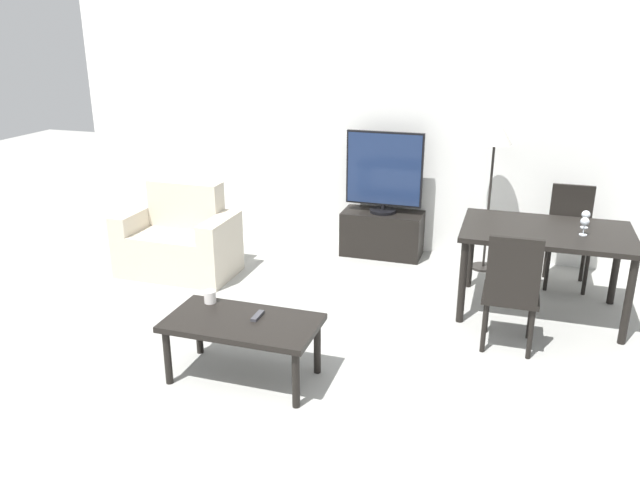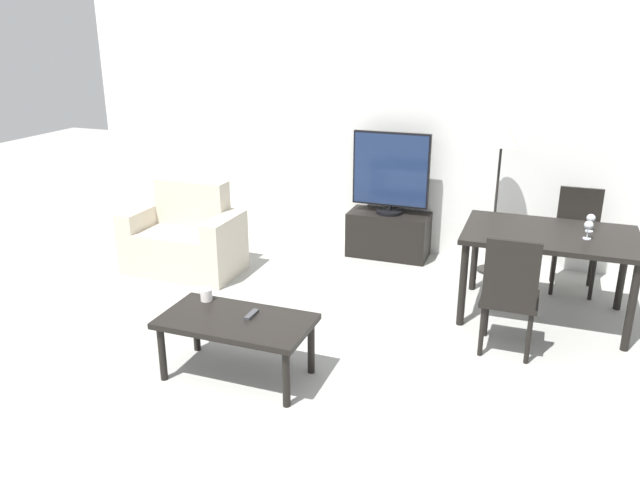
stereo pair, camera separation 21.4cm
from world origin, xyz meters
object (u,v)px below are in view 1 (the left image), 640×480
(armchair, at_px, (179,242))
(coffee_table, at_px, (242,327))
(floor_lamp, at_px, (495,139))
(dining_table, at_px, (546,239))
(dining_chair_near, at_px, (512,288))
(dining_chair_far, at_px, (569,232))
(wine_glass_center, at_px, (586,216))
(wine_glass_left, at_px, (585,223))
(tv, at_px, (384,172))
(cup_white_near, at_px, (210,297))
(remote_primary, at_px, (258,316))
(tv_stand, at_px, (382,233))

(armchair, relative_size, coffee_table, 1.07)
(armchair, relative_size, floor_lamp, 0.73)
(dining_table, xyz_separation_m, dining_chair_near, (-0.23, -0.75, -0.15))
(dining_chair_far, height_order, wine_glass_center, dining_chair_far)
(dining_chair_far, xyz_separation_m, wine_glass_left, (0.03, -0.82, 0.34))
(tv, xyz_separation_m, dining_chair_far, (1.78, -0.21, -0.38))
(wine_glass_left, height_order, wine_glass_center, same)
(tv, height_order, dining_table, tv)
(coffee_table, distance_m, floor_lamp, 3.07)
(wine_glass_center, bearing_deg, dining_chair_far, 94.81)
(wine_glass_center, bearing_deg, dining_table, -155.30)
(coffee_table, distance_m, cup_white_near, 0.39)
(coffee_table, distance_m, dining_chair_far, 3.26)
(coffee_table, bearing_deg, cup_white_near, 150.41)
(tv, distance_m, wine_glass_center, 2.01)
(armchair, relative_size, remote_primary, 7.28)
(remote_primary, bearing_deg, wine_glass_left, 36.38)
(armchair, distance_m, dining_chair_near, 3.14)
(coffee_table, bearing_deg, dining_table, 41.38)
(armchair, xyz_separation_m, cup_white_near, (1.05, -1.39, 0.17))
(dining_chair_far, bearing_deg, wine_glass_left, -87.95)
(armchair, bearing_deg, wine_glass_center, 3.93)
(tv, distance_m, remote_primary, 2.63)
(dining_table, xyz_separation_m, wine_glass_left, (0.26, -0.07, 0.19))
(cup_white_near, bearing_deg, tv_stand, 74.03)
(dining_table, relative_size, remote_primary, 8.87)
(tv_stand, distance_m, dining_chair_far, 1.81)
(dining_chair_far, distance_m, remote_primary, 3.15)
(tv, height_order, coffee_table, tv)
(cup_white_near, bearing_deg, floor_lamp, 53.73)
(tv_stand, height_order, wine_glass_left, wine_glass_left)
(cup_white_near, distance_m, wine_glass_center, 3.04)
(tv, xyz_separation_m, wine_glass_left, (1.81, -1.03, -0.05))
(tv_stand, bearing_deg, cup_white_near, -105.97)
(tv, bearing_deg, wine_glass_left, -29.54)
(armchair, height_order, remote_primary, armchair)
(tv, bearing_deg, dining_chair_far, -6.63)
(armchair, height_order, dining_chair_near, dining_chair_near)
(dining_table, bearing_deg, wine_glass_left, -14.87)
(tv_stand, xyz_separation_m, dining_table, (1.55, -0.96, 0.42))
(coffee_table, bearing_deg, wine_glass_left, 36.63)
(dining_table, relative_size, wine_glass_left, 9.11)
(tv_stand, relative_size, cup_white_near, 9.44)
(dining_table, relative_size, wine_glass_center, 9.11)
(dining_table, height_order, floor_lamp, floor_lamp)
(dining_table, distance_m, floor_lamp, 1.20)
(tv_stand, xyz_separation_m, wine_glass_center, (1.83, -0.83, 0.60))
(tv_stand, height_order, dining_chair_far, dining_chair_far)
(armchair, bearing_deg, dining_chair_near, -11.66)
(floor_lamp, bearing_deg, remote_primary, -118.19)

